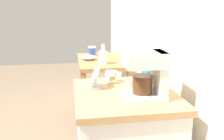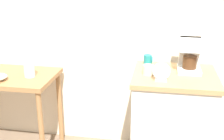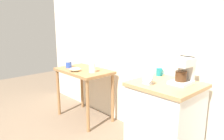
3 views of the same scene
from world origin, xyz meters
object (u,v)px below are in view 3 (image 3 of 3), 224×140
Objects in this scene: bowl_stoneware at (75,69)px; coffee_maker at (183,69)px; mug_dark_teal at (159,72)px; mug_small_cream at (147,76)px; canister_enamel at (69,64)px; glass_carafe_vase at (92,67)px; table_clock at (148,78)px.

bowl_stoneware is 0.62× the size of coffee_maker.
mug_dark_teal is 0.25m from mug_small_cream.
mug_dark_teal is 0.96× the size of mug_small_cream.
mug_small_cream reaches higher than canister_enamel.
glass_carafe_vase is 1.02m from mug_dark_teal.
coffee_maker is 0.36m from table_clock.
bowl_stoneware is 1.27m from mug_dark_teal.
mug_small_cream is 0.16m from table_clock.
glass_carafe_vase is at bearing 175.78° from mug_small_cream.
mug_small_cream is (1.24, 0.06, 0.12)m from bowl_stoneware.
coffee_maker is 2.91× the size of mug_small_cream.
coffee_maker is at bearing 7.77° from bowl_stoneware.
glass_carafe_vase is at bearing 8.47° from canister_enamel.
mug_small_cream is 0.65× the size of table_clock.
canister_enamel is at bearing -175.25° from coffee_maker.
glass_carafe_vase is 1.02m from mug_small_cream.
mug_small_cream reaches higher than bowl_stoneware.
mug_dark_teal is at bearing 13.92° from bowl_stoneware.
coffee_maker is 0.36m from mug_small_cream.
coffee_maker reaches higher than bowl_stoneware.
coffee_maker is at bearing 25.97° from mug_small_cream.
table_clock is (0.12, -0.36, 0.02)m from mug_dark_teal.
bowl_stoneware is at bearing -172.23° from coffee_maker.
bowl_stoneware is 0.27m from glass_carafe_vase.
glass_carafe_vase is 1.97× the size of canister_enamel.
canister_enamel is 1.20× the size of mug_small_cream.
table_clock is (-0.21, -0.27, -0.08)m from coffee_maker.
bowl_stoneware is at bearing -149.31° from glass_carafe_vase.
mug_dark_teal is 0.38m from table_clock.
bowl_stoneware is 0.27m from canister_enamel.
bowl_stoneware is 1.81× the size of mug_small_cream.
glass_carafe_vase is (0.23, 0.13, 0.05)m from bowl_stoneware.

